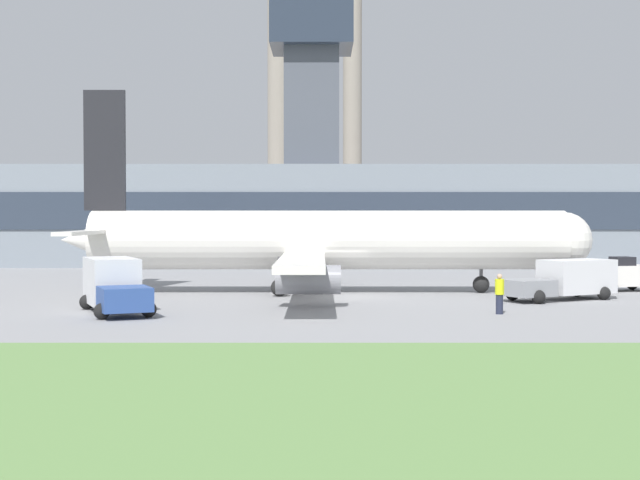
# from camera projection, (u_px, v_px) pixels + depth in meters

# --- Properties ---
(ground_plane) EXTENTS (400.00, 400.00, 0.00)m
(ground_plane) POSITION_uv_depth(u_px,v_px,m) (346.00, 296.00, 48.35)
(ground_plane) COLOR gray
(terminal_building) EXTENTS (88.07, 15.59, 23.47)m
(terminal_building) POSITION_uv_depth(u_px,v_px,m) (334.00, 210.00, 81.60)
(terminal_building) COLOR gray
(terminal_building) RESTS_ON ground_plane
(smokestack_left) EXTENTS (3.64, 3.64, 41.69)m
(smokestack_left) POSITION_uv_depth(u_px,v_px,m) (280.00, 91.00, 119.16)
(smokestack_left) COLOR gray
(smokestack_left) RESTS_ON ground_plane
(smokestack_right) EXTENTS (2.88, 2.88, 40.02)m
(smokestack_right) POSITION_uv_depth(u_px,v_px,m) (353.00, 98.00, 119.36)
(smokestack_right) COLOR gray
(smokestack_right) RESTS_ON ground_plane
(airplane) EXTENTS (30.17, 28.82, 11.48)m
(airplane) POSITION_uv_depth(u_px,v_px,m) (320.00, 241.00, 50.50)
(airplane) COLOR white
(airplane) RESTS_ON ground_plane
(pushback_tug) EXTENTS (3.46, 2.67, 2.00)m
(pushback_tug) POSITION_uv_depth(u_px,v_px,m) (623.00, 276.00, 51.58)
(pushback_tug) COLOR white
(pushback_tug) RESTS_ON ground_plane
(baggage_truck) EXTENTS (6.57, 4.81, 2.08)m
(baggage_truck) POSITION_uv_depth(u_px,v_px,m) (566.00, 280.00, 46.33)
(baggage_truck) COLOR gray
(baggage_truck) RESTS_ON ground_plane
(fuel_truck) EXTENTS (4.34, 6.55, 2.43)m
(fuel_truck) POSITION_uv_depth(u_px,v_px,m) (115.00, 286.00, 40.43)
(fuel_truck) COLOR #2D4C93
(fuel_truck) RESTS_ON ground_plane
(ground_crew_person) EXTENTS (0.45, 0.45, 1.80)m
(ground_crew_person) POSITION_uv_depth(u_px,v_px,m) (500.00, 293.00, 39.64)
(ground_crew_person) COLOR #23283D
(ground_crew_person) RESTS_ON ground_plane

